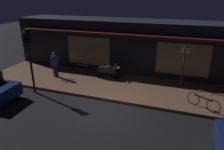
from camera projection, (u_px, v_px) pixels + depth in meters
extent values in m
plane|color=black|center=(106.00, 112.00, 9.98)|extent=(60.00, 60.00, 0.00)
cube|color=brown|center=(123.00, 86.00, 12.59)|extent=(18.00, 4.00, 0.15)
cube|color=black|center=(137.00, 46.00, 14.96)|extent=(18.00, 2.80, 3.60)
cube|color=olive|center=(88.00, 51.00, 14.80)|extent=(3.20, 0.04, 2.00)
cube|color=olive|center=(182.00, 60.00, 12.83)|extent=(3.20, 0.04, 2.00)
cube|color=#591919|center=(132.00, 35.00, 13.12)|extent=(16.20, 0.50, 0.12)
cylinder|color=black|center=(99.00, 73.00, 13.60)|extent=(0.61, 0.17, 0.60)
cylinder|color=black|center=(116.00, 75.00, 13.34)|extent=(0.61, 0.17, 0.60)
cube|color=black|center=(107.00, 70.00, 13.37)|extent=(1.12, 0.37, 0.36)
ellipsoid|color=black|center=(110.00, 67.00, 13.26)|extent=(0.46, 0.27, 0.20)
sphere|color=#F9EDB7|center=(118.00, 68.00, 13.13)|extent=(0.18, 0.18, 0.18)
cylinder|color=gray|center=(115.00, 65.00, 13.11)|extent=(0.07, 0.55, 0.03)
torus|color=black|center=(193.00, 98.00, 10.24)|extent=(0.58, 0.38, 0.66)
torus|color=black|center=(213.00, 106.00, 9.52)|extent=(0.58, 0.38, 0.66)
cube|color=black|center=(204.00, 98.00, 9.80)|extent=(0.79, 0.50, 0.06)
cube|color=brown|center=(200.00, 91.00, 9.89)|extent=(0.21, 0.17, 0.06)
cylinder|color=black|center=(214.00, 94.00, 9.37)|extent=(0.24, 0.37, 0.02)
torus|color=black|center=(76.00, 67.00, 14.61)|extent=(0.66, 0.07, 0.66)
torus|color=black|center=(89.00, 69.00, 14.26)|extent=(0.66, 0.07, 0.66)
cube|color=#A51E1E|center=(82.00, 65.00, 14.36)|extent=(0.90, 0.08, 0.06)
cube|color=brown|center=(79.00, 61.00, 14.35)|extent=(0.20, 0.09, 0.06)
cylinder|color=#A51E1E|center=(88.00, 61.00, 14.08)|extent=(0.04, 0.42, 0.02)
cube|color=#28232D|center=(56.00, 71.00, 13.69)|extent=(0.33, 0.28, 0.85)
cube|color=navy|center=(55.00, 60.00, 13.43)|extent=(0.43, 0.33, 0.58)
sphere|color=#8C6647|center=(54.00, 54.00, 13.28)|extent=(0.22, 0.22, 0.22)
cylinder|color=navy|center=(58.00, 60.00, 13.65)|extent=(0.11, 0.11, 0.52)
cylinder|color=navy|center=(51.00, 62.00, 13.26)|extent=(0.11, 0.11, 0.52)
cylinder|color=#47474C|center=(183.00, 66.00, 12.08)|extent=(0.09, 0.09, 2.40)
cube|color=beige|center=(185.00, 51.00, 11.74)|extent=(0.44, 0.03, 0.30)
cylinder|color=black|center=(31.00, 63.00, 11.29)|extent=(0.12, 0.12, 3.60)
cube|color=black|center=(27.00, 36.00, 10.77)|extent=(0.24, 0.24, 0.70)
sphere|color=#1ED838|center=(24.00, 33.00, 10.58)|extent=(0.16, 0.16, 0.16)
cylinder|color=black|center=(11.00, 91.00, 11.44)|extent=(0.65, 0.24, 0.64)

